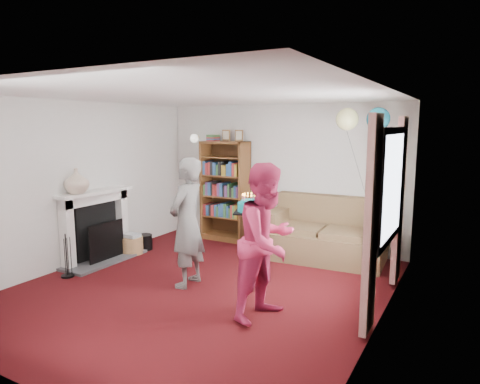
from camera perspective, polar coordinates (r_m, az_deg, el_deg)
The scene contains 16 objects.
ground at distance 5.82m, azimuth -5.15°, elevation -12.64°, with size 5.00×5.00×0.00m, color black.
wall_back at distance 7.67m, azimuth 5.36°, elevation 2.25°, with size 4.50×0.02×2.50m, color silver.
wall_left at distance 7.01m, azimuth -20.74°, elevation 1.08°, with size 0.02×5.00×2.50m, color silver.
wall_right at distance 4.62m, azimuth 18.48°, elevation -2.61°, with size 0.02×5.00×2.50m, color silver.
ceiling at distance 5.43m, azimuth -5.53°, elevation 12.78°, with size 4.50×5.00×0.01m, color white.
fireplace at distance 7.14m, azimuth -18.34°, elevation -4.69°, with size 0.55×1.80×1.12m.
window_bay at distance 5.22m, azimuth 19.12°, elevation -1.88°, with size 0.14×2.02×2.20m.
wall_sconce at distance 8.36m, azimuth -6.11°, elevation 7.13°, with size 0.16×0.23×0.16m.
bookcase at distance 7.99m, azimuth -1.90°, elevation 0.06°, with size 0.87×0.42×2.05m.
sofa at distance 7.08m, azimuth 11.38°, elevation -5.77°, with size 1.86×0.98×0.98m.
wicker_basket at distance 7.45m, azimuth -14.24°, elevation -6.79°, with size 0.38×0.38×0.34m.
person_striped at distance 5.71m, azimuth -7.07°, elevation -4.07°, with size 0.63×0.41×1.72m, color black.
person_magenta at distance 4.74m, azimuth 3.66°, elevation -6.61°, with size 0.85×0.66×1.74m, color #B4244B.
birthday_cake at distance 4.97m, azimuth 1.40°, elevation -2.01°, with size 0.36×0.36×0.22m.
balloons at distance 6.43m, azimuth 16.01°, elevation 9.33°, with size 0.77×0.33×1.69m.
mantel_vase at distance 6.80m, azimuth -20.97°, elevation 1.38°, with size 0.36×0.36×0.38m, color beige.
Camera 1 is at (3.08, -4.46, 2.14)m, focal length 32.00 mm.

